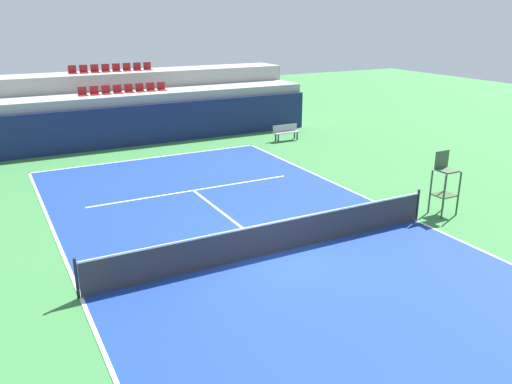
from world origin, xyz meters
TOP-DOWN VIEW (x-y plane):
  - ground_plane at (0.00, 0.00)m, footprint 80.00×80.00m
  - court_surface at (0.00, 0.00)m, footprint 11.00×24.00m
  - baseline_far at (0.00, 11.95)m, footprint 11.00×0.10m
  - sideline_left at (-5.45, 0.00)m, footprint 0.10×24.00m
  - sideline_right at (5.45, 0.00)m, footprint 0.10×24.00m
  - service_line_far at (0.00, 6.40)m, footprint 8.26×0.10m
  - centre_service_line at (0.00, 3.20)m, footprint 0.10×6.40m
  - back_wall at (0.00, 14.79)m, footprint 20.63×0.30m
  - stands_tier_lower at (0.00, 16.14)m, footprint 20.63×2.40m
  - stands_tier_upper at (0.00, 18.54)m, footprint 20.63×2.40m
  - seating_row_lower at (0.00, 16.23)m, footprint 4.67×0.44m
  - seating_row_upper at (0.00, 18.63)m, footprint 4.67×0.44m
  - tennis_net at (0.00, 0.00)m, footprint 11.08×0.08m
  - umpire_chair at (6.70, 0.06)m, footprint 0.76×0.66m
  - player_bench at (7.67, 12.12)m, footprint 1.50×0.40m

SIDE VIEW (x-z plane):
  - ground_plane at x=0.00m, z-range 0.00..0.00m
  - court_surface at x=0.00m, z-range 0.00..0.01m
  - baseline_far at x=0.00m, z-range 0.01..0.01m
  - sideline_left at x=-5.45m, z-range 0.01..0.01m
  - sideline_right at x=5.45m, z-range 0.01..0.01m
  - service_line_far at x=0.00m, z-range 0.01..0.01m
  - centre_service_line at x=0.00m, z-range 0.01..0.01m
  - player_bench at x=7.67m, z-range 0.08..0.93m
  - tennis_net at x=0.00m, z-range -0.03..1.04m
  - back_wall at x=0.00m, z-range 0.00..2.11m
  - umpire_chair at x=6.70m, z-range 0.09..2.29m
  - stands_tier_lower at x=0.00m, z-range 0.00..2.58m
  - stands_tier_upper at x=0.00m, z-range 0.00..3.47m
  - seating_row_lower at x=0.00m, z-range 2.49..2.93m
  - seating_row_upper at x=0.00m, z-range 3.37..3.81m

